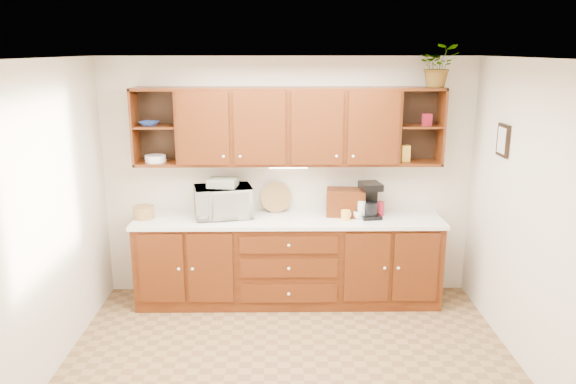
{
  "coord_description": "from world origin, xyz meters",
  "views": [
    {
      "loc": [
        -0.07,
        -4.21,
        2.67
      ],
      "look_at": [
        -0.01,
        1.15,
        1.3
      ],
      "focal_mm": 35.0,
      "sensor_mm": 36.0,
      "label": 1
    }
  ],
  "objects_px": {
    "bread_box": "(346,202)",
    "coffee_maker": "(370,200)",
    "potted_plant": "(438,66)",
    "microwave": "(223,202)"
  },
  "relations": [
    {
      "from": "microwave",
      "to": "potted_plant",
      "type": "relative_size",
      "value": 1.38
    },
    {
      "from": "microwave",
      "to": "bread_box",
      "type": "relative_size",
      "value": 1.46
    },
    {
      "from": "bread_box",
      "to": "coffee_maker",
      "type": "height_order",
      "value": "coffee_maker"
    },
    {
      "from": "coffee_maker",
      "to": "potted_plant",
      "type": "height_order",
      "value": "potted_plant"
    },
    {
      "from": "bread_box",
      "to": "potted_plant",
      "type": "bearing_deg",
      "value": 5.54
    },
    {
      "from": "coffee_maker",
      "to": "microwave",
      "type": "bearing_deg",
      "value": 169.74
    },
    {
      "from": "microwave",
      "to": "coffee_maker",
      "type": "relative_size",
      "value": 1.57
    },
    {
      "from": "microwave",
      "to": "potted_plant",
      "type": "bearing_deg",
      "value": -11.85
    },
    {
      "from": "microwave",
      "to": "bread_box",
      "type": "height_order",
      "value": "microwave"
    },
    {
      "from": "bread_box",
      "to": "potted_plant",
      "type": "height_order",
      "value": "potted_plant"
    }
  ]
}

